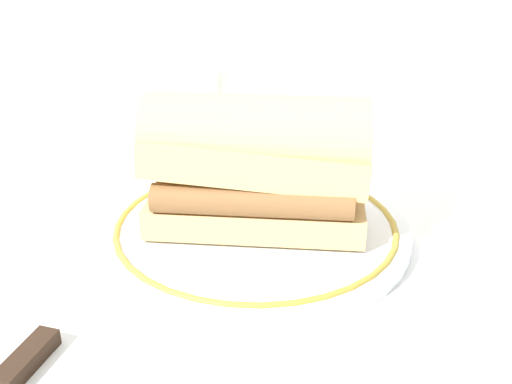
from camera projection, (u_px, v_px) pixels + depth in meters
The scene contains 4 objects.
ground_plane at pixel (278, 228), 0.59m from camera, with size 1.50×1.50×0.00m, color white.
plate at pixel (256, 229), 0.57m from camera, with size 0.28×0.28×0.01m.
sausage_sandwich at pixel (256, 163), 0.54m from camera, with size 0.20×0.12×0.12m.
drinking_glass at pixel (203, 111), 0.77m from camera, with size 0.07×0.07×0.10m.
Camera 1 is at (-0.04, -0.52, 0.28)m, focal length 43.74 mm.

